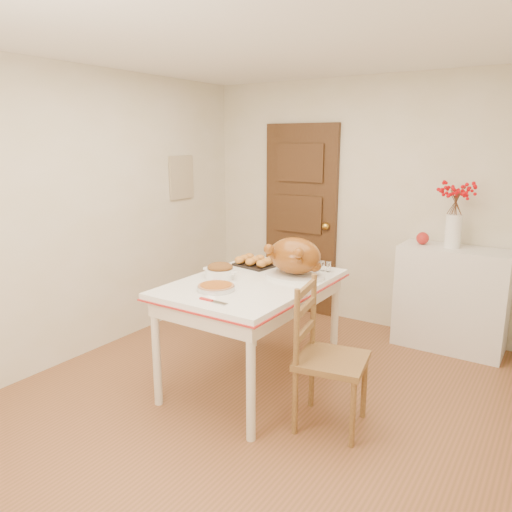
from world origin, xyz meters
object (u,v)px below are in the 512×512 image
Objects in this scene: turkey_platter at (295,258)px; pumpkin_pie at (216,286)px; kitchen_table at (252,333)px; sideboard at (451,299)px; chair_oak at (332,357)px.

turkey_platter is 0.68m from pumpkin_pie.
pumpkin_pie reaches higher than kitchen_table.
kitchen_table is at bearing -125.42° from sideboard.
turkey_platter reaches higher than kitchen_table.
turkey_platter is (0.22, 0.26, 0.58)m from kitchen_table.
chair_oak is at bearing -101.76° from sideboard.
chair_oak is (0.76, -0.19, 0.07)m from kitchen_table.
chair_oak is (-0.37, -1.78, 0.02)m from sideboard.
pumpkin_pie is (-0.83, -0.15, 0.38)m from chair_oak.
sideboard reaches higher than pumpkin_pie.
chair_oak reaches higher than sideboard.
kitchen_table is 0.67m from turkey_platter.
turkey_platter is (-0.91, -1.32, 0.53)m from sideboard.
turkey_platter is (-0.54, 0.45, 0.51)m from chair_oak.
chair_oak is 0.87m from turkey_platter.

